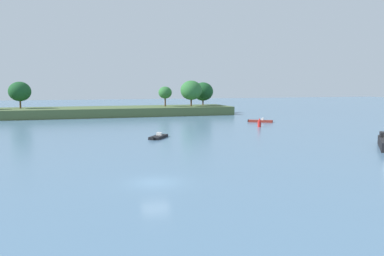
% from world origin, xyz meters
% --- Properties ---
extents(ground_plane, '(400.00, 400.00, 0.00)m').
position_xyz_m(ground_plane, '(0.00, 0.00, 0.00)').
color(ground_plane, slate).
extents(treeline_island, '(85.16, 15.21, 9.91)m').
position_xyz_m(treeline_island, '(-2.58, 76.39, 2.27)').
color(treeline_island, '#4C6038').
rests_on(treeline_island, ground).
extents(fishing_skiff, '(4.01, 4.97, 0.91)m').
position_xyz_m(fishing_skiff, '(6.10, 27.94, 0.23)').
color(fishing_skiff, black).
rests_on(fishing_skiff, ground).
extents(small_motorboat, '(5.26, 4.18, 1.02)m').
position_xyz_m(small_motorboat, '(34.34, 47.26, 0.28)').
color(small_motorboat, maroon).
rests_on(small_motorboat, ground).
extents(channel_buoy_red, '(0.70, 0.70, 1.90)m').
position_xyz_m(channel_buoy_red, '(29.46, 38.19, 0.81)').
color(channel_buoy_red, red).
rests_on(channel_buoy_red, ground).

